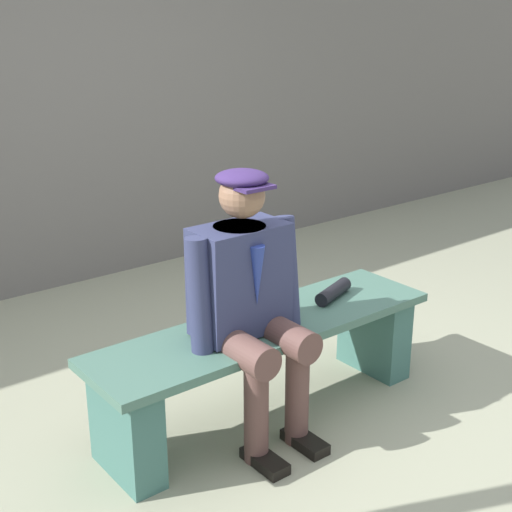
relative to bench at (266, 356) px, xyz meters
The scene contains 5 objects.
ground_plane 0.32m from the bench, ahead, with size 30.00×30.00×0.00m, color gray.
bench is the anchor object (origin of this frame).
seated_man 0.41m from the bench, 23.30° to the left, with size 0.60×0.57×1.26m.
rolled_magazine 0.51m from the bench, behind, with size 0.07×0.07×0.28m, color black.
stadium_wall 2.52m from the bench, 90.00° to the right, with size 12.00×0.24×2.31m, color #65605C.
Camera 1 is at (1.95, 2.40, 1.91)m, focal length 50.12 mm.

